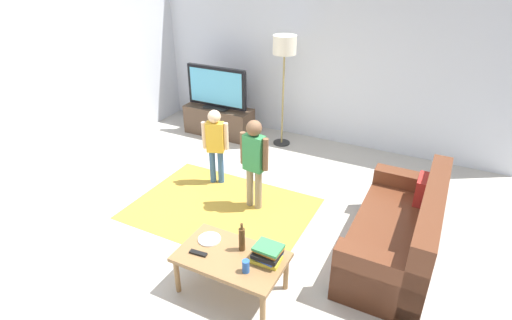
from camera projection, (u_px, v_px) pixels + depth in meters
The scene contains 16 objects.
ground at pixel (233, 230), 4.72m from camera, with size 7.80×7.80×0.00m, color #B2ADA3.
wall_back at pixel (324, 60), 6.46m from camera, with size 6.00×0.12×2.70m, color silver.
wall_left at pixel (32, 84), 5.30m from camera, with size 0.12×6.00×2.70m, color silver.
area_rug at pixel (221, 208), 5.11m from camera, with size 2.20×1.60×0.01m, color #B28C33.
tv_stand at pixel (219, 121), 7.06m from camera, with size 1.20×0.44×0.50m.
tv at pixel (217, 88), 6.77m from camera, with size 1.10×0.28×0.71m.
couch at pixel (402, 235), 4.17m from camera, with size 0.80×1.80×0.86m.
floor_lamp at pixel (284, 51), 6.12m from camera, with size 0.36×0.36×1.78m.
child_near_tv at pixel (215, 140), 5.40m from camera, with size 0.34×0.20×1.07m.
child_center at pixel (254, 157), 4.84m from camera, with size 0.39×0.19×1.18m.
coffee_table at pixel (231, 260), 3.73m from camera, with size 1.00×0.60×0.42m.
book_stack at pixel (267, 253), 3.61m from camera, with size 0.28×0.25×0.16m.
bottle at pixel (242, 239), 3.72m from camera, with size 0.06×0.06×0.30m.
tv_remote at pixel (198, 253), 3.72m from camera, with size 0.17×0.05×0.02m, color black.
soda_can at pixel (246, 266), 3.50m from camera, with size 0.07×0.07×0.12m, color #2659B2.
plate at pixel (209, 239), 3.90m from camera, with size 0.22×0.22×0.02m.
Camera 1 is at (1.97, -3.26, 2.92)m, focal length 28.33 mm.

